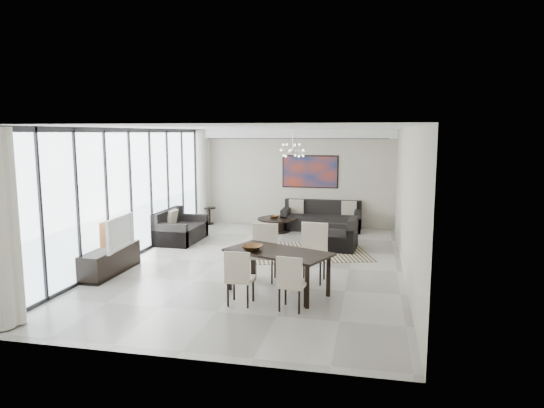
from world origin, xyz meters
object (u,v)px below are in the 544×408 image
(sofa_main, at_px, (322,220))
(tv_console, at_px, (110,261))
(dining_table, at_px, (278,256))
(television, at_px, (115,233))
(coffee_table, at_px, (277,224))

(sofa_main, height_order, tv_console, sofa_main)
(tv_console, relative_size, dining_table, 0.82)
(television, bearing_deg, tv_console, 73.75)
(sofa_main, height_order, dining_table, sofa_main)
(sofa_main, relative_size, dining_table, 1.12)
(tv_console, bearing_deg, dining_table, -7.81)
(tv_console, bearing_deg, sofa_main, 55.70)
(coffee_table, relative_size, television, 0.97)
(tv_console, bearing_deg, television, -11.87)
(tv_console, height_order, television, television)
(television, distance_m, dining_table, 3.40)
(coffee_table, bearing_deg, television, -115.52)
(dining_table, bearing_deg, television, 172.38)
(sofa_main, bearing_deg, television, -122.95)
(sofa_main, relative_size, television, 2.01)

